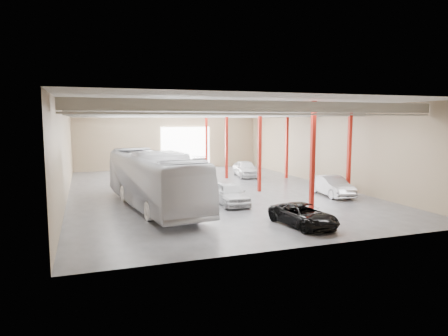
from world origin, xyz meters
TOP-DOWN VIEW (x-y plane):
  - depot_shell at (0.13, 0.48)m, footprint 22.12×32.12m
  - coach_bus at (-5.34, -5.05)m, footprint 4.98×13.86m
  - black_sedan at (1.60, -12.73)m, footprint 2.63×4.69m
  - car_row_a at (-0.21, -6.00)m, footprint 2.03×4.65m
  - car_row_b at (-0.80, 1.50)m, footprint 3.01×4.92m
  - car_row_c at (2.50, 12.00)m, footprint 4.03×6.05m
  - car_right_near at (8.30, -5.65)m, footprint 2.15×4.88m
  - car_right_far at (6.03, 6.37)m, footprint 2.56×5.09m

SIDE VIEW (x-z plane):
  - black_sedan at x=1.60m, z-range 0.00..1.24m
  - car_row_b at x=-0.80m, z-range 0.00..1.53m
  - car_right_near at x=8.30m, z-range 0.00..1.56m
  - car_row_a at x=-0.21m, z-range 0.00..1.56m
  - car_row_c at x=2.50m, z-range 0.00..1.63m
  - car_right_far at x=6.03m, z-range 0.00..1.66m
  - coach_bus at x=-5.34m, z-range 0.00..3.78m
  - depot_shell at x=0.13m, z-range 1.44..8.51m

